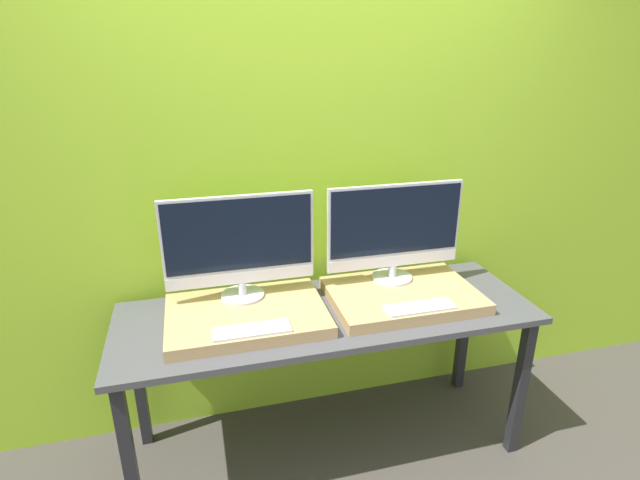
# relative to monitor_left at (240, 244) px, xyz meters

# --- Properties ---
(wall_back) EXTENTS (8.00, 0.04, 2.60)m
(wall_back) POSITION_rel_monitor_left_xyz_m (0.37, 0.26, 0.20)
(wall_back) COLOR #9ED12D
(wall_back) RESTS_ON ground_plane
(workbench) EXTENTS (1.91, 0.65, 0.79)m
(workbench) POSITION_rel_monitor_left_xyz_m (0.37, -0.14, -0.39)
(workbench) COLOR #47474C
(workbench) RESTS_ON ground_plane
(wooden_riser_left) EXTENTS (0.69, 0.49, 0.05)m
(wooden_riser_left) POSITION_rel_monitor_left_xyz_m (-0.00, -0.13, -0.29)
(wooden_riser_left) COLOR tan
(wooden_riser_left) RESTS_ON workbench
(monitor_left) EXTENTS (0.67, 0.20, 0.48)m
(monitor_left) POSITION_rel_monitor_left_xyz_m (0.00, 0.00, 0.00)
(monitor_left) COLOR silver
(monitor_left) RESTS_ON wooden_riser_left
(keyboard_left) EXTENTS (0.32, 0.10, 0.01)m
(keyboard_left) POSITION_rel_monitor_left_xyz_m (-0.00, -0.32, -0.25)
(keyboard_left) COLOR silver
(keyboard_left) RESTS_ON wooden_riser_left
(wooden_riser_right) EXTENTS (0.69, 0.49, 0.05)m
(wooden_riser_right) POSITION_rel_monitor_left_xyz_m (0.74, -0.13, -0.29)
(wooden_riser_right) COLOR tan
(wooden_riser_right) RESTS_ON workbench
(monitor_right) EXTENTS (0.67, 0.20, 0.48)m
(monitor_right) POSITION_rel_monitor_left_xyz_m (0.74, 0.00, 0.00)
(monitor_right) COLOR silver
(monitor_right) RESTS_ON wooden_riser_right
(keyboard_right) EXTENTS (0.32, 0.10, 0.01)m
(keyboard_right) POSITION_rel_monitor_left_xyz_m (0.74, -0.32, -0.25)
(keyboard_right) COLOR silver
(keyboard_right) RESTS_ON wooden_riser_right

